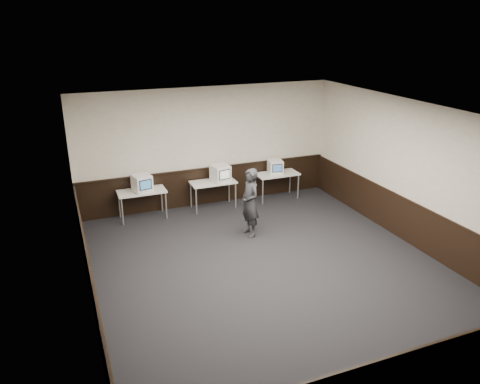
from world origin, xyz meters
The scene contains 18 objects.
floor centered at (0.00, 0.00, 0.00)m, with size 8.00×8.00×0.00m, color black.
ceiling centered at (0.00, 0.00, 3.20)m, with size 8.00×8.00×0.00m, color white.
back_wall centered at (0.00, 4.00, 1.60)m, with size 7.00×7.00×0.00m, color beige.
front_wall centered at (0.00, -4.00, 1.60)m, with size 7.00×7.00×0.00m, color beige.
left_wall centered at (-3.50, 0.00, 1.60)m, with size 8.00×8.00×0.00m, color beige.
right_wall centered at (3.50, 0.00, 1.60)m, with size 8.00×8.00×0.00m, color beige.
wainscot_back centered at (0.00, 3.98, 0.50)m, with size 6.98×0.04×1.00m, color black.
wainscot_front centered at (0.00, -3.98, 0.50)m, with size 6.98×0.04×1.00m, color black.
wainscot_left centered at (-3.48, 0.00, 0.50)m, with size 0.04×7.98×1.00m, color black.
wainscot_right centered at (3.48, 0.00, 0.50)m, with size 0.04×7.98×1.00m, color black.
wainscot_rail centered at (0.00, 3.96, 1.02)m, with size 6.98×0.06×0.04m, color black.
desk_left centered at (-1.90, 3.60, 0.68)m, with size 1.20×0.60×0.75m.
desk_center centered at (0.00, 3.60, 0.68)m, with size 1.20×0.60×0.75m.
desk_right centered at (1.90, 3.60, 0.68)m, with size 1.20×0.60×0.75m.
emac_left centered at (-1.88, 3.56, 0.96)m, with size 0.51×0.53×0.43m.
emac_center centered at (0.20, 3.57, 0.97)m, with size 0.51×0.53×0.44m.
emac_right centered at (1.85, 3.62, 0.94)m, with size 0.45×0.46×0.38m.
person centered at (0.26, 1.68, 0.82)m, with size 0.60×0.39×1.64m, color #24252A.
Camera 1 is at (-3.69, -7.58, 4.85)m, focal length 35.00 mm.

